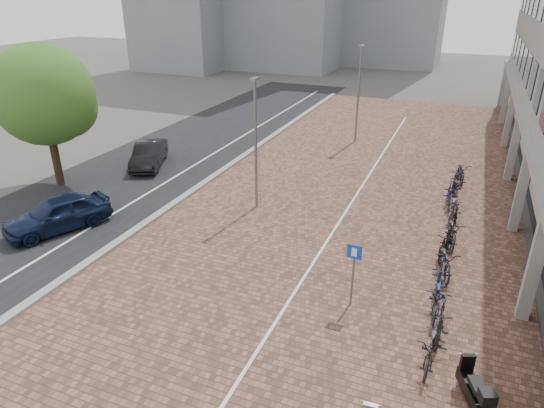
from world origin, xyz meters
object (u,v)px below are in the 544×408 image
at_px(car_dark, 149,154).
at_px(parking_sign, 353,267).
at_px(scooter_mid, 473,388).
at_px(car_navy, 57,214).

bearing_deg(car_dark, parking_sign, -55.72).
height_order(car_dark, scooter_mid, car_dark).
distance_m(scooter_mid, parking_sign, 4.50).
relative_size(car_dark, parking_sign, 1.88).
xyz_separation_m(car_dark, parking_sign, (13.21, -8.11, 0.73)).
xyz_separation_m(scooter_mid, parking_sign, (-3.51, 2.69, 0.86)).
bearing_deg(car_dark, car_navy, -105.51).
distance_m(car_dark, scooter_mid, 19.90).
xyz_separation_m(car_navy, parking_sign, (12.04, -0.45, 0.69)).
relative_size(car_navy, scooter_mid, 2.69).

